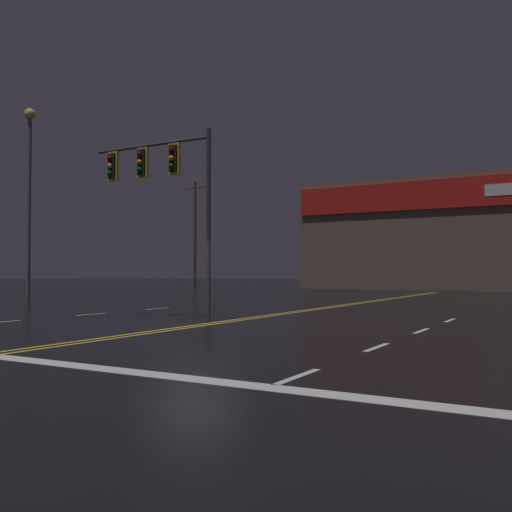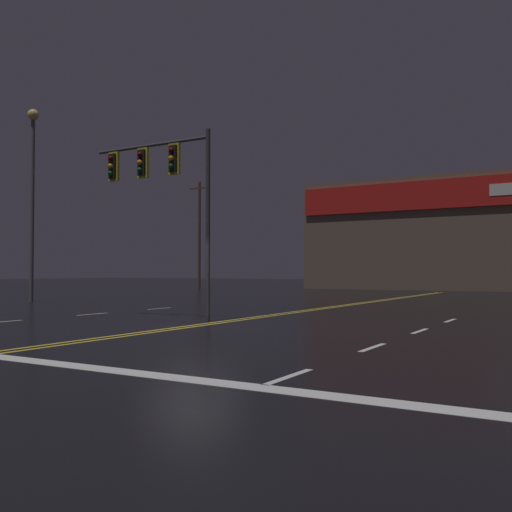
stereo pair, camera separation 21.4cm
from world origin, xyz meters
name	(u,v)px [view 2 (the right image)]	position (x,y,z in m)	size (l,w,h in m)	color
ground_plane	(193,326)	(0.00, 0.00, 0.00)	(200.00, 200.00, 0.00)	black
road_markings	(200,333)	(1.24, -1.36, 0.00)	(16.90, 60.00, 0.01)	gold
traffic_signal_median	(158,175)	(-2.52, 1.51, 4.58)	(4.60, 0.36, 5.83)	#38383D
streetlight_far_left	(32,179)	(-14.57, 6.21, 6.14)	(0.56, 0.56, 9.64)	#59595E
building_backdrop	(463,235)	(0.00, 38.90, 4.70)	(25.70, 10.23, 9.37)	brown
utility_pole_row	(476,210)	(2.35, 31.04, 5.96)	(46.64, 0.26, 12.70)	#4C3828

